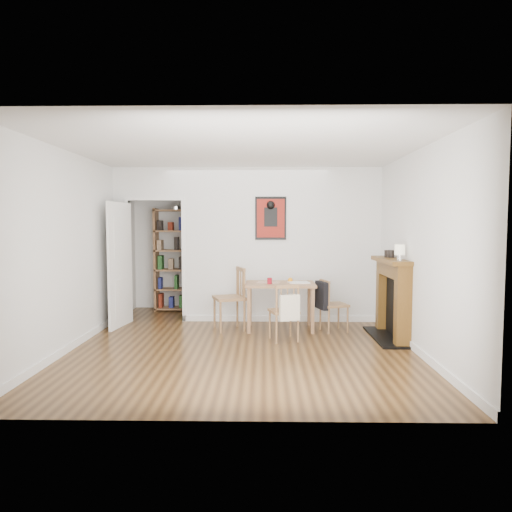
{
  "coord_description": "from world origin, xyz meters",
  "views": [
    {
      "loc": [
        0.29,
        -6.31,
        1.65
      ],
      "look_at": [
        0.17,
        0.6,
        1.17
      ],
      "focal_mm": 32.0,
      "sensor_mm": 36.0,
      "label": 1
    }
  ],
  "objects_px": {
    "notebook": "(299,282)",
    "dining_table": "(280,289)",
    "fireplace": "(393,296)",
    "red_glass": "(270,281)",
    "ceramic_jar_b": "(387,254)",
    "mantel_lamp": "(400,251)",
    "ceramic_jar_a": "(391,254)",
    "chair_left": "(229,299)",
    "chair_right": "(333,305)",
    "orange_fruit": "(290,280)",
    "chair_front": "(284,312)",
    "bookshelf": "(177,260)"
  },
  "relations": [
    {
      "from": "chair_front",
      "to": "orange_fruit",
      "type": "height_order",
      "value": "chair_front"
    },
    {
      "from": "chair_left",
      "to": "red_glass",
      "type": "relative_size",
      "value": 10.3
    },
    {
      "from": "chair_left",
      "to": "chair_right",
      "type": "distance_m",
      "value": 1.61
    },
    {
      "from": "notebook",
      "to": "ceramic_jar_a",
      "type": "height_order",
      "value": "ceramic_jar_a"
    },
    {
      "from": "chair_left",
      "to": "bookshelf",
      "type": "distance_m",
      "value": 2.01
    },
    {
      "from": "ceramic_jar_b",
      "to": "dining_table",
      "type": "bearing_deg",
      "value": 170.63
    },
    {
      "from": "ceramic_jar_a",
      "to": "ceramic_jar_b",
      "type": "distance_m",
      "value": 0.12
    },
    {
      "from": "chair_left",
      "to": "ceramic_jar_b",
      "type": "bearing_deg",
      "value": -5.49
    },
    {
      "from": "notebook",
      "to": "ceramic_jar_b",
      "type": "bearing_deg",
      "value": -12.16
    },
    {
      "from": "chair_right",
      "to": "bookshelf",
      "type": "height_order",
      "value": "bookshelf"
    },
    {
      "from": "red_glass",
      "to": "orange_fruit",
      "type": "xyz_separation_m",
      "value": [
        0.33,
        0.2,
        -0.01
      ]
    },
    {
      "from": "chair_left",
      "to": "orange_fruit",
      "type": "bearing_deg",
      "value": 7.18
    },
    {
      "from": "ceramic_jar_a",
      "to": "chair_front",
      "type": "bearing_deg",
      "value": -168.92
    },
    {
      "from": "dining_table",
      "to": "chair_left",
      "type": "distance_m",
      "value": 0.81
    },
    {
      "from": "chair_left",
      "to": "ceramic_jar_a",
      "type": "distance_m",
      "value": 2.54
    },
    {
      "from": "fireplace",
      "to": "chair_front",
      "type": "bearing_deg",
      "value": -173.75
    },
    {
      "from": "mantel_lamp",
      "to": "ceramic_jar_a",
      "type": "bearing_deg",
      "value": 86.66
    },
    {
      "from": "red_glass",
      "to": "mantel_lamp",
      "type": "xyz_separation_m",
      "value": [
        1.74,
        -0.8,
        0.51
      ]
    },
    {
      "from": "bookshelf",
      "to": "orange_fruit",
      "type": "height_order",
      "value": "bookshelf"
    },
    {
      "from": "notebook",
      "to": "ceramic_jar_b",
      "type": "height_order",
      "value": "ceramic_jar_b"
    },
    {
      "from": "ceramic_jar_a",
      "to": "notebook",
      "type": "bearing_deg",
      "value": 163.29
    },
    {
      "from": "bookshelf",
      "to": "notebook",
      "type": "bearing_deg",
      "value": -35.01
    },
    {
      "from": "chair_left",
      "to": "bookshelf",
      "type": "relative_size",
      "value": 0.5
    },
    {
      "from": "dining_table",
      "to": "chair_right",
      "type": "xyz_separation_m",
      "value": [
        0.81,
        -0.12,
        -0.23
      ]
    },
    {
      "from": "fireplace",
      "to": "red_glass",
      "type": "bearing_deg",
      "value": 167.42
    },
    {
      "from": "dining_table",
      "to": "ceramic_jar_a",
      "type": "height_order",
      "value": "ceramic_jar_a"
    },
    {
      "from": "chair_right",
      "to": "orange_fruit",
      "type": "height_order",
      "value": "orange_fruit"
    },
    {
      "from": "mantel_lamp",
      "to": "ceramic_jar_a",
      "type": "relative_size",
      "value": 1.91
    },
    {
      "from": "chair_left",
      "to": "bookshelf",
      "type": "xyz_separation_m",
      "value": [
        -1.13,
        1.6,
        0.47
      ]
    },
    {
      "from": "red_glass",
      "to": "orange_fruit",
      "type": "relative_size",
      "value": 1.3
    },
    {
      "from": "ceramic_jar_b",
      "to": "bookshelf",
      "type": "bearing_deg",
      "value": 152.46
    },
    {
      "from": "red_glass",
      "to": "chair_front",
      "type": "bearing_deg",
      "value": -70.79
    },
    {
      "from": "chair_left",
      "to": "orange_fruit",
      "type": "relative_size",
      "value": 13.34
    },
    {
      "from": "chair_left",
      "to": "mantel_lamp",
      "type": "xyz_separation_m",
      "value": [
        2.37,
        -0.88,
        0.8
      ]
    },
    {
      "from": "fireplace",
      "to": "orange_fruit",
      "type": "bearing_deg",
      "value": 157.5
    },
    {
      "from": "ceramic_jar_a",
      "to": "ceramic_jar_b",
      "type": "bearing_deg",
      "value": 101.81
    },
    {
      "from": "fireplace",
      "to": "ceramic_jar_b",
      "type": "relative_size",
      "value": 11.88
    },
    {
      "from": "chair_right",
      "to": "notebook",
      "type": "bearing_deg",
      "value": 165.31
    },
    {
      "from": "chair_left",
      "to": "notebook",
      "type": "xyz_separation_m",
      "value": [
        1.09,
        0.05,
        0.25
      ]
    },
    {
      "from": "dining_table",
      "to": "ceramic_jar_b",
      "type": "distance_m",
      "value": 1.7
    },
    {
      "from": "fireplace",
      "to": "bookshelf",
      "type": "bearing_deg",
      "value": 149.54
    },
    {
      "from": "chair_right",
      "to": "orange_fruit",
      "type": "relative_size",
      "value": 10.97
    },
    {
      "from": "dining_table",
      "to": "fireplace",
      "type": "relative_size",
      "value": 0.86
    },
    {
      "from": "chair_front",
      "to": "orange_fruit",
      "type": "relative_size",
      "value": 11.13
    },
    {
      "from": "chair_front",
      "to": "ceramic_jar_b",
      "type": "distance_m",
      "value": 1.8
    },
    {
      "from": "chair_right",
      "to": "mantel_lamp",
      "type": "height_order",
      "value": "mantel_lamp"
    },
    {
      "from": "orange_fruit",
      "to": "mantel_lamp",
      "type": "xyz_separation_m",
      "value": [
        1.41,
        -1.0,
        0.52
      ]
    },
    {
      "from": "mantel_lamp",
      "to": "ceramic_jar_b",
      "type": "distance_m",
      "value": 0.66
    },
    {
      "from": "notebook",
      "to": "dining_table",
      "type": "bearing_deg",
      "value": -176.53
    },
    {
      "from": "chair_right",
      "to": "red_glass",
      "type": "relative_size",
      "value": 8.47
    }
  ]
}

